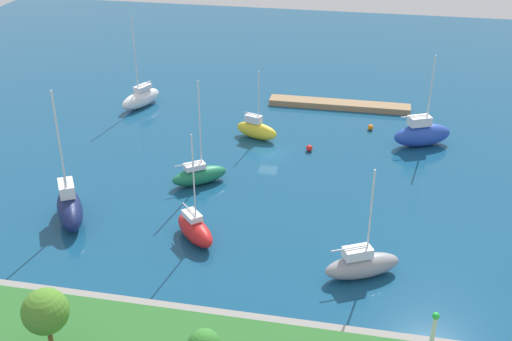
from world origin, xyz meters
The scene contains 14 objects.
water centered at (0.00, 0.00, 0.00)m, with size 160.00×160.00×0.00m, color navy.
pier_dock centered at (-7.71, -17.92, 0.44)m, with size 21.35×2.77×0.88m, color #997A56.
breakwater centered at (0.00, 34.23, 0.51)m, with size 68.01×3.20×1.03m, color gray.
harbor_beacon centered at (-19.10, 34.23, 3.18)m, with size 0.56×0.56×3.73m.
park_tree_mideast centered at (9.65, 39.98, 4.83)m, with size 3.57×3.57×5.37m.
sailboat_white_far_south centered at (22.02, -12.16, 1.43)m, with size 5.09×8.01×13.99m.
sailboat_navy_center_basin centered at (17.59, 20.71, 1.77)m, with size 6.27×8.11×14.97m.
sailboat_blue_along_channel centered at (-19.57, -6.34, 1.70)m, with size 8.41×5.91×12.40m.
sailboat_green_by_breakwater centered at (6.49, 9.84, 1.19)m, with size 6.77×5.88×12.79m.
sailboat_gray_west_end centered at (-13.30, 24.28, 1.30)m, with size 7.62×5.48×11.14m.
sailboat_red_far_north centered at (3.59, 21.50, 1.29)m, with size 5.96×6.09×11.88m.
sailboat_yellow_outer_mooring centered at (2.44, -4.26, 1.31)m, with size 6.46×3.89×9.58m.
mooring_buoy_red centered at (-5.18, -1.60, 0.43)m, with size 0.87×0.87×0.87m, color red.
mooring_buoy_orange centered at (-12.77, -10.21, 0.40)m, with size 0.81×0.81×0.81m, color orange.
Camera 1 is at (-13.24, 73.39, 36.10)m, focal length 44.53 mm.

